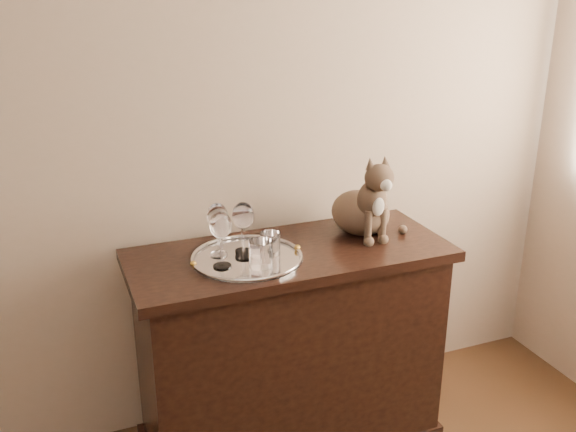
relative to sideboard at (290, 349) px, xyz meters
name	(u,v)px	position (x,y,z in m)	size (l,w,h in m)	color
wall_back	(100,113)	(-0.60, 0.31, 0.93)	(4.00, 0.10, 2.70)	#C0A990
sideboard	(290,349)	(0.00, 0.00, 0.00)	(1.20, 0.50, 0.85)	black
tray	(247,259)	(-0.18, -0.03, 0.43)	(0.40, 0.40, 0.01)	silver
wine_glass_a	(218,229)	(-0.26, 0.04, 0.53)	(0.07, 0.07, 0.20)	silver
wine_glass_b	(242,229)	(-0.17, 0.04, 0.52)	(0.07, 0.07, 0.18)	white
wine_glass_c	(221,240)	(-0.28, -0.06, 0.53)	(0.08, 0.08, 0.20)	white
wine_glass_d	(244,230)	(-0.18, -0.01, 0.54)	(0.08, 0.08, 0.21)	white
tumbler_b	(261,254)	(-0.15, -0.11, 0.48)	(0.08, 0.08, 0.10)	white
tumbler_c	(270,243)	(-0.08, -0.02, 0.47)	(0.07, 0.07, 0.08)	silver
cat	(361,192)	(0.32, 0.07, 0.59)	(0.33, 0.31, 0.34)	#483C2B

